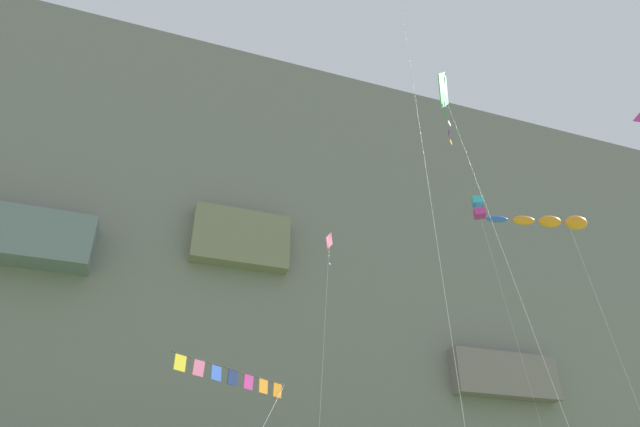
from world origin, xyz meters
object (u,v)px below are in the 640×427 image
Objects in this scene: kite_box_mid_center at (479,208)px; kite_diamond_far_left at (445,96)px; kite_diamond_high_right at (328,262)px; kite_banner_far_right at (233,380)px; kite_windsock_mid_right at (552,222)px.

kite_box_mid_center is 1.59× the size of kite_diamond_far_left.
kite_diamond_far_left reaches higher than kite_diamond_high_right.
kite_diamond_high_right is at bearing 90.69° from kite_diamond_far_left.
kite_banner_far_right is at bearing -139.94° from kite_diamond_high_right.
kite_diamond_high_right is 1.13× the size of kite_windsock_mid_right.
kite_banner_far_right is at bearing 125.62° from kite_diamond_far_left.
kite_box_mid_center is at bearing 62.06° from kite_windsock_mid_right.
kite_banner_far_right is (-6.38, -5.36, -9.11)m from kite_diamond_high_right.
kite_diamond_high_right is at bearing 135.01° from kite_windsock_mid_right.
kite_box_mid_center reaches higher than kite_diamond_far_left.
kite_diamond_high_right is at bearing 40.06° from kite_banner_far_right.
kite_diamond_far_left is 1.17× the size of kite_windsock_mid_right.
kite_diamond_high_right is 0.97× the size of kite_diamond_far_left.
kite_banner_far_right is at bearing -149.45° from kite_box_mid_center.
kite_box_mid_center is (19.61, 9.98, 13.55)m from kite_diamond_high_right.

